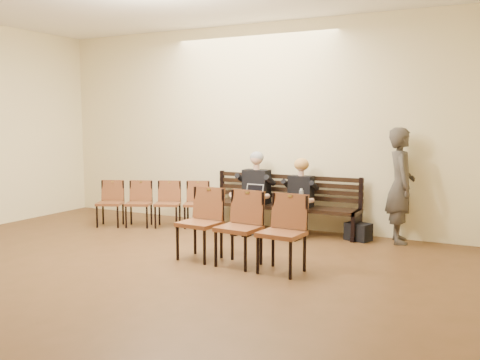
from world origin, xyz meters
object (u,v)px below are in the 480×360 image
object	(u,v)px
chair_row_front	(153,204)
bag	(358,232)
seated_woman	(299,201)
laptop	(251,199)
water_bottle	(301,203)
bench	(282,218)
passerby	(401,177)
chair_row_back	(239,229)
seated_man	(254,192)

from	to	relation	value
chair_row_front	bag	bearing A→B (deg)	-14.03
chair_row_front	seated_woman	bearing A→B (deg)	-11.70
laptop	water_bottle	distance (m)	0.90
bag	chair_row_front	size ratio (longest dim) A/B	0.19
bench	bag	bearing A→B (deg)	-2.67
seated_woman	bag	xyz separation A→B (m)	(0.97, 0.06, -0.42)
water_bottle	passerby	bearing A→B (deg)	19.40
laptop	passerby	size ratio (longest dim) A/B	0.15
laptop	chair_row_back	bearing A→B (deg)	-61.86
seated_woman	passerby	size ratio (longest dim) A/B	0.55
bag	passerby	distance (m)	1.06
bag	passerby	xyz separation A→B (m)	(0.58, 0.16, 0.87)
bag	seated_woman	bearing A→B (deg)	-176.50
seated_woman	seated_man	bearing A→B (deg)	180.00
water_bottle	passerby	distance (m)	1.55
water_bottle	bag	bearing A→B (deg)	22.13
laptop	chair_row_back	world-z (taller)	chair_row_back
seated_man	chair_row_front	xyz separation A→B (m)	(-1.69, -0.53, -0.25)
seated_man	laptop	world-z (taller)	seated_man
chair_row_front	chair_row_back	world-z (taller)	chair_row_back
chair_row_back	bench	bearing A→B (deg)	102.43
laptop	chair_row_back	size ratio (longest dim) A/B	0.18
bench	passerby	world-z (taller)	passerby
bench	seated_woman	world-z (taller)	seated_woman
water_bottle	passerby	world-z (taller)	passerby
seated_woman	bag	size ratio (longest dim) A/B	3.01
bench	bag	world-z (taller)	bench
passerby	seated_man	bearing A→B (deg)	75.74
seated_woman	passerby	world-z (taller)	passerby
water_bottle	chair_row_front	xyz separation A→B (m)	(-2.64, -0.26, -0.17)
chair_row_back	seated_woman	bearing A→B (deg)	93.61
seated_woman	chair_row_back	world-z (taller)	seated_woman
passerby	chair_row_front	bearing A→B (deg)	80.90
passerby	chair_row_front	xyz separation A→B (m)	(-4.05, -0.75, -0.60)
chair_row_back	water_bottle	bearing A→B (deg)	88.83
bench	water_bottle	distance (m)	0.71
seated_woman	chair_row_front	size ratio (longest dim) A/B	0.57
bag	laptop	bearing A→B (deg)	-171.58
passerby	chair_row_back	bearing A→B (deg)	125.99
seated_man	seated_woman	size ratio (longest dim) A/B	1.17
bag	passerby	world-z (taller)	passerby
water_bottle	chair_row_front	world-z (taller)	chair_row_front
chair_row_back	passerby	bearing A→B (deg)	59.56
seated_woman	laptop	world-z (taller)	seated_woman
bench	water_bottle	bearing A→B (deg)	-39.05
passerby	seated_woman	bearing A→B (deg)	78.47
seated_woman	chair_row_front	world-z (taller)	seated_woman
seated_man	seated_woman	distance (m)	0.81
passerby	chair_row_back	distance (m)	2.81
seated_man	bag	distance (m)	1.84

